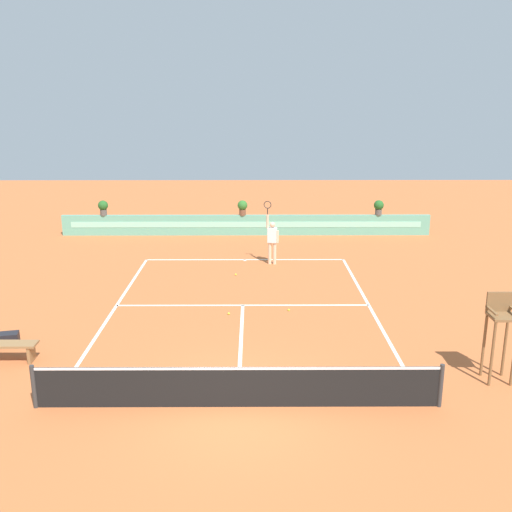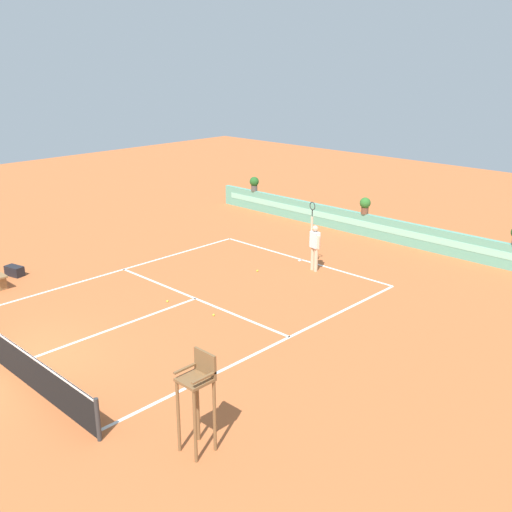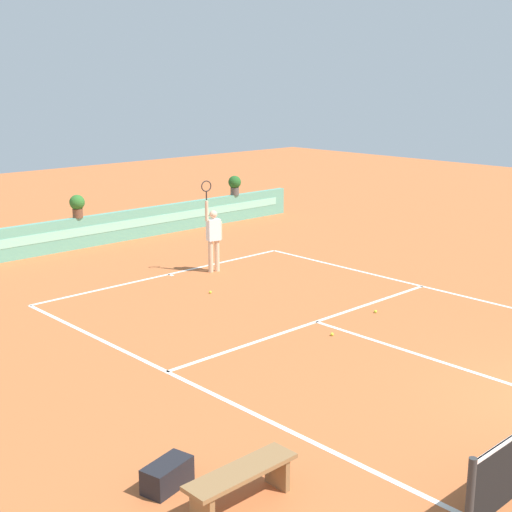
% 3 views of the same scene
% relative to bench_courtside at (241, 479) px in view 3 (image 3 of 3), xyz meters
% --- Properties ---
extents(ground_plane, '(60.00, 60.00, 0.00)m').
position_rel_bench_courtside_xyz_m(ground_plane, '(5.98, 3.72, -0.38)').
color(ground_plane, '#BC6033').
extents(court_lines, '(8.32, 11.94, 0.01)m').
position_rel_bench_courtside_xyz_m(court_lines, '(5.98, 4.44, -0.37)').
color(court_lines, white).
rests_on(court_lines, ground).
extents(back_wall_barrier, '(18.00, 0.21, 1.00)m').
position_rel_bench_courtside_xyz_m(back_wall_barrier, '(5.98, 14.11, 0.12)').
color(back_wall_barrier, '#60A88E').
rests_on(back_wall_barrier, ground).
extents(bench_courtside, '(1.60, 0.44, 0.51)m').
position_rel_bench_courtside_xyz_m(bench_courtside, '(0.00, 0.00, 0.00)').
color(bench_courtside, olive).
rests_on(bench_courtside, ground).
extents(gear_bag, '(0.76, 0.51, 0.36)m').
position_rel_bench_courtside_xyz_m(gear_bag, '(-0.43, 0.98, -0.20)').
color(gear_bag, black).
rests_on(gear_bag, ground).
extents(tennis_player, '(0.61, 0.29, 2.58)m').
position_rel_bench_courtside_xyz_m(tennis_player, '(7.08, 8.98, 0.67)').
color(tennis_player, beige).
rests_on(tennis_player, ground).
extents(tennis_ball_near_baseline, '(0.07, 0.07, 0.07)m').
position_rel_bench_courtside_xyz_m(tennis_ball_near_baseline, '(5.55, 3.29, -0.34)').
color(tennis_ball_near_baseline, '#CCE033').
rests_on(tennis_ball_near_baseline, ground).
extents(tennis_ball_mid_court, '(0.07, 0.07, 0.07)m').
position_rel_bench_courtside_xyz_m(tennis_ball_mid_court, '(7.44, 3.60, -0.34)').
color(tennis_ball_mid_court, '#CCE033').
rests_on(tennis_ball_mid_court, ground).
extents(tennis_ball_by_sideline, '(0.07, 0.07, 0.07)m').
position_rel_bench_courtside_xyz_m(tennis_ball_by_sideline, '(5.65, 7.42, -0.34)').
color(tennis_ball_by_sideline, '#CCE033').
rests_on(tennis_ball_by_sideline, ground).
extents(potted_plant_centre, '(0.48, 0.48, 0.72)m').
position_rel_bench_courtside_xyz_m(potted_plant_centre, '(5.80, 14.11, 1.04)').
color(potted_plant_centre, brown).
rests_on(potted_plant_centre, back_wall_barrier).
extents(potted_plant_far_right, '(0.48, 0.48, 0.72)m').
position_rel_bench_courtside_xyz_m(potted_plant_far_right, '(12.44, 14.11, 1.04)').
color(potted_plant_far_right, '#514C47').
rests_on(potted_plant_far_right, back_wall_barrier).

